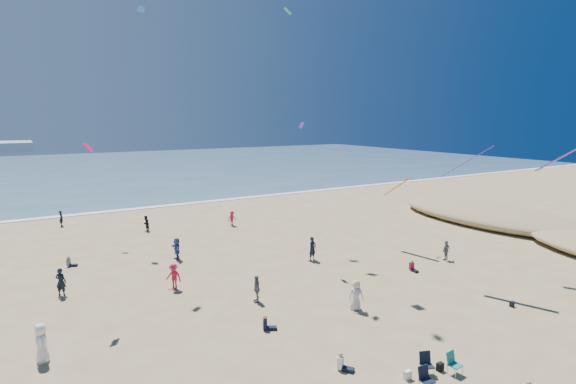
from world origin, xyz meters
TOP-DOWN VIEW (x-y plane):
  - ocean at (0.00, 95.00)m, footprint 220.00×100.00m
  - surf_line at (0.00, 45.00)m, footprint 220.00×1.20m
  - standing_flyers at (3.51, 15.41)m, footprint 29.57×51.23m
  - seated_group at (3.27, 8.85)m, footprint 22.59×28.72m
  - chair_cluster at (4.77, 0.14)m, footprint 2.65×1.51m
  - white_tote at (3.73, 0.82)m, footprint 0.35×0.20m
  - black_backpack at (5.47, 0.54)m, footprint 0.30×0.22m
  - navy_bag at (14.77, 3.03)m, footprint 0.28×0.18m
  - kites_aloft at (8.92, 13.73)m, footprint 39.44×42.61m

SIDE VIEW (x-z plane):
  - ocean at x=0.00m, z-range 0.00..0.06m
  - surf_line at x=0.00m, z-range 0.00..0.08m
  - navy_bag at x=14.77m, z-range 0.00..0.34m
  - black_backpack at x=5.47m, z-range 0.00..0.38m
  - white_tote at x=3.73m, z-range 0.00..0.40m
  - seated_group at x=3.27m, z-range 0.00..0.84m
  - chair_cluster at x=4.77m, z-range 0.00..1.00m
  - standing_flyers at x=3.51m, z-range -0.11..1.81m
  - kites_aloft at x=8.92m, z-range -0.89..29.92m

